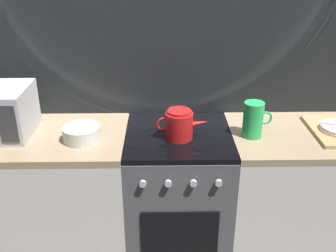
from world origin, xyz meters
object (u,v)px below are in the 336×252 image
at_px(kettle, 180,125).
at_px(mixing_bowl, 81,134).
at_px(pitcher, 253,120).
at_px(stove_unit, 178,200).

xyz_separation_m(kettle, mixing_bowl, (-0.53, -0.02, -0.04)).
height_order(mixing_bowl, pitcher, pitcher).
relative_size(kettle, pitcher, 1.42).
xyz_separation_m(stove_unit, mixing_bowl, (-0.53, -0.07, 0.49)).
distance_m(mixing_bowl, pitcher, 0.94).
bearing_deg(pitcher, mixing_bowl, -177.85).
bearing_deg(stove_unit, kettle, -85.11).
bearing_deg(mixing_bowl, pitcher, 2.15).
xyz_separation_m(stove_unit, kettle, (0.00, -0.05, 0.53)).
relative_size(stove_unit, pitcher, 4.50).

